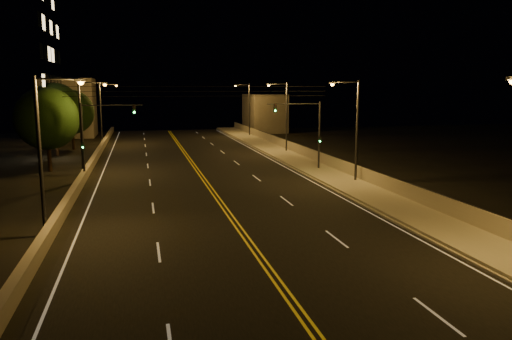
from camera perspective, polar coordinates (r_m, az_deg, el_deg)
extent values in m
cube|color=black|center=(33.92, -4.07, -3.74)|extent=(18.00, 120.00, 0.02)
cube|color=gray|center=(37.10, 12.64, -2.59)|extent=(3.60, 120.00, 0.30)
cube|color=gray|center=(36.35, 9.98, -2.86)|extent=(0.14, 120.00, 0.15)
cube|color=gray|center=(37.72, 14.94, -1.47)|extent=(0.30, 120.00, 1.00)
cube|color=gray|center=(33.76, -20.88, -3.75)|extent=(0.45, 120.00, 0.77)
cube|color=#6C645B|center=(88.82, 0.97, 6.53)|extent=(6.00, 10.00, 6.54)
cube|color=#6C645B|center=(84.62, -20.66, 6.68)|extent=(8.00, 8.00, 9.14)
cylinder|color=black|center=(37.62, 14.97, -0.68)|extent=(0.06, 120.00, 0.06)
cube|color=silver|center=(33.69, -18.71, -4.29)|extent=(0.12, 116.00, 0.00)
cube|color=silver|center=(36.23, 9.50, -2.98)|extent=(0.12, 116.00, 0.00)
cube|color=gold|center=(33.89, -4.32, -3.73)|extent=(0.12, 116.00, 0.00)
cube|color=gold|center=(33.94, -3.82, -3.71)|extent=(0.12, 116.00, 0.00)
cube|color=silver|center=(24.38, -11.07, -9.16)|extent=(0.12, 3.00, 0.00)
cube|color=silver|center=(33.04, -11.68, -4.25)|extent=(0.12, 3.00, 0.00)
cube|color=silver|center=(41.84, -12.03, -1.39)|extent=(0.12, 3.00, 0.00)
cube|color=silver|center=(50.71, -12.26, 0.47)|extent=(0.12, 3.00, 0.00)
cube|color=silver|center=(59.63, -12.43, 1.77)|extent=(0.12, 3.00, 0.00)
cube|color=silver|center=(68.56, -12.54, 2.74)|extent=(0.12, 3.00, 0.00)
cube|color=silver|center=(77.51, -12.64, 3.48)|extent=(0.12, 3.00, 0.00)
cube|color=silver|center=(86.47, -12.71, 4.07)|extent=(0.12, 3.00, 0.00)
cube|color=silver|center=(18.76, 20.02, -15.38)|extent=(0.12, 3.00, 0.00)
cube|color=silver|center=(26.22, 9.18, -7.77)|extent=(0.12, 3.00, 0.00)
cube|color=silver|center=(34.42, 3.49, -3.52)|extent=(0.12, 3.00, 0.00)
cube|color=silver|center=(42.94, 0.06, -0.91)|extent=(0.12, 3.00, 0.00)
cube|color=silver|center=(51.62, -2.23, 0.83)|extent=(0.12, 3.00, 0.00)
cube|color=silver|center=(60.40, -3.86, 2.07)|extent=(0.12, 3.00, 0.00)
cube|color=silver|center=(69.24, -5.07, 2.99)|extent=(0.12, 3.00, 0.00)
cube|color=silver|center=(78.11, -6.01, 3.70)|extent=(0.12, 3.00, 0.00)
cube|color=silver|center=(87.01, -6.76, 4.26)|extent=(0.12, 3.00, 0.00)
cylinder|color=#2D2D33|center=(40.85, 11.46, 4.21)|extent=(0.20, 0.20, 8.29)
cylinder|color=#2D2D33|center=(40.25, 10.20, 9.88)|extent=(2.20, 0.12, 0.12)
cube|color=#2D2D33|center=(39.83, 8.72, 9.82)|extent=(0.50, 0.25, 0.14)
sphere|color=#FF9E2D|center=(39.83, 8.71, 9.68)|extent=(0.28, 0.28, 0.28)
cylinder|color=#2D2D33|center=(59.23, 3.52, 5.93)|extent=(0.20, 0.20, 8.29)
cylinder|color=#2D2D33|center=(58.82, 2.52, 9.81)|extent=(2.20, 0.12, 0.12)
cube|color=#2D2D33|center=(58.53, 1.46, 9.75)|extent=(0.50, 0.25, 0.14)
sphere|color=#FF9E2D|center=(58.53, 1.46, 9.66)|extent=(0.28, 0.28, 0.28)
cylinder|color=#2D2D33|center=(78.95, -0.75, 6.81)|extent=(0.20, 0.20, 8.29)
cylinder|color=#2D2D33|center=(78.64, -1.55, 9.71)|extent=(2.20, 0.12, 0.12)
cube|color=#2D2D33|center=(78.43, -2.35, 9.66)|extent=(0.50, 0.25, 0.14)
sphere|color=#FF9E2D|center=(78.43, -2.35, 9.58)|extent=(0.28, 0.28, 0.28)
cylinder|color=#2D2D33|center=(27.88, -23.46, 1.29)|extent=(0.20, 0.20, 8.29)
cylinder|color=#2D2D33|center=(27.48, -21.72, 9.66)|extent=(2.20, 0.12, 0.12)
cube|color=#2D2D33|center=(27.34, -19.40, 9.65)|extent=(0.50, 0.25, 0.14)
sphere|color=#FF9E2D|center=(27.34, -19.39, 9.44)|extent=(0.28, 0.28, 0.28)
cylinder|color=#2D2D33|center=(46.79, -19.37, 4.51)|extent=(0.20, 0.20, 8.29)
cylinder|color=#2D2D33|center=(46.55, -18.28, 9.47)|extent=(2.20, 0.12, 0.12)
cube|color=#2D2D33|center=(46.47, -16.90, 9.45)|extent=(0.50, 0.25, 0.14)
sphere|color=#FF9E2D|center=(46.47, -16.90, 9.33)|extent=(0.28, 0.28, 0.28)
cylinder|color=#2D2D33|center=(71.05, -17.32, 6.10)|extent=(0.20, 0.20, 8.29)
cylinder|color=#2D2D33|center=(70.90, -16.58, 9.37)|extent=(2.20, 0.12, 0.12)
cube|color=#2D2D33|center=(70.84, -15.68, 9.35)|extent=(0.50, 0.25, 0.14)
sphere|color=#FF9E2D|center=(70.84, -15.67, 9.27)|extent=(0.28, 0.28, 0.28)
cylinder|color=#2D2D33|center=(46.55, 7.23, 3.81)|extent=(0.18, 0.18, 6.46)
cylinder|color=#2D2D33|center=(45.55, 4.34, 7.55)|extent=(5.00, 0.10, 0.10)
cube|color=black|center=(45.06, 2.19, 7.11)|extent=(0.28, 0.18, 0.80)
sphere|color=#19FF4C|center=(44.97, 2.23, 6.78)|extent=(0.14, 0.14, 0.14)
cube|color=black|center=(46.43, 7.29, 3.50)|extent=(0.22, 0.14, 0.55)
cylinder|color=#2D2D33|center=(43.90, -19.19, 3.02)|extent=(0.18, 0.18, 6.46)
cylinder|color=#2D2D33|center=(43.50, -16.10, 7.13)|extent=(5.00, 0.10, 0.10)
cube|color=black|center=(43.46, -13.76, 6.76)|extent=(0.28, 0.18, 0.80)
sphere|color=#19FF4C|center=(43.36, -13.75, 6.43)|extent=(0.14, 0.14, 0.14)
cube|color=black|center=(43.77, -19.19, 2.70)|extent=(0.22, 0.14, 0.55)
cylinder|color=black|center=(42.45, -6.24, 8.39)|extent=(22.00, 0.03, 0.03)
cylinder|color=black|center=(42.44, -6.25, 8.93)|extent=(22.00, 0.03, 0.03)
cylinder|color=black|center=(42.44, -6.26, 9.47)|extent=(22.00, 0.03, 0.03)
cylinder|color=black|center=(50.08, -22.53, 1.40)|extent=(0.36, 0.36, 2.72)
sphere|color=black|center=(49.75, -22.79, 5.45)|extent=(5.74, 5.74, 5.74)
cylinder|color=black|center=(61.31, -21.82, 2.86)|extent=(0.36, 0.36, 2.89)
sphere|color=black|center=(61.04, -22.03, 6.39)|extent=(6.11, 6.11, 6.11)
cylinder|color=black|center=(66.87, -20.16, 3.33)|extent=(0.36, 0.36, 2.61)
sphere|color=black|center=(66.63, -20.32, 6.24)|extent=(5.50, 5.50, 5.50)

